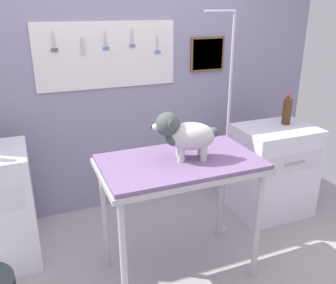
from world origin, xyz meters
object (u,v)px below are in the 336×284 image
Objects in this scene: grooming_arm at (226,138)px; soda_bottle at (287,111)px; cabinet_right at (273,170)px; dog at (184,134)px; grooming_table at (180,172)px.

grooming_arm reaches higher than soda_bottle.
grooming_arm is 0.75m from cabinet_right.
cabinet_right is (1.12, 0.44, -0.65)m from dog.
grooming_arm is 2.17× the size of cabinet_right.
soda_bottle is (0.72, 0.17, 0.11)m from grooming_arm.
grooming_arm reaches higher than grooming_table.
grooming_table reaches higher than cabinet_right.
cabinet_right is (1.15, 0.45, -0.39)m from grooming_table.
dog reaches higher than cabinet_right.
grooming_table is 0.59× the size of grooming_arm.
cabinet_right is at bearing 21.50° from grooming_table.
cabinet_right is at bearing 21.59° from dog.
dog is 0.52× the size of cabinet_right.
dog is at bearing -147.97° from grooming_arm.
grooming_arm is 0.75m from soda_bottle.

